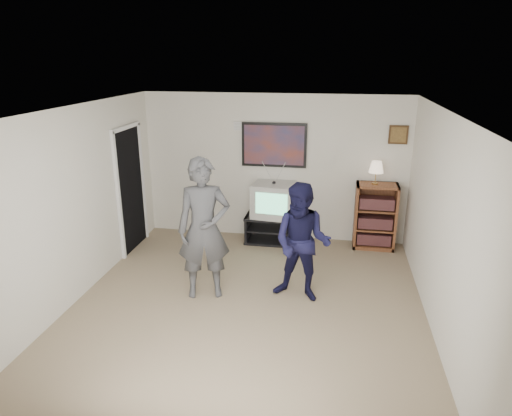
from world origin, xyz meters
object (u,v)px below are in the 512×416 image
(media_stand, at_px, (273,229))
(bookshelf, at_px, (375,216))
(crt_television, at_px, (274,200))
(person_short, at_px, (302,243))
(person_tall, at_px, (204,229))

(media_stand, distance_m, bookshelf, 1.72)
(crt_television, xyz_separation_m, person_short, (0.62, -1.86, 0.03))
(bookshelf, xyz_separation_m, person_tall, (-2.34, -2.02, 0.39))
(person_tall, xyz_separation_m, person_short, (1.27, 0.12, -0.15))
(crt_television, bearing_deg, media_stand, -174.02)
(person_short, bearing_deg, crt_television, 119.80)
(bookshelf, distance_m, person_tall, 3.12)
(crt_television, relative_size, bookshelf, 0.62)
(media_stand, relative_size, crt_television, 1.39)
(bookshelf, bearing_deg, person_tall, -139.16)
(crt_television, bearing_deg, person_short, -65.53)
(person_tall, bearing_deg, media_stand, 54.93)
(crt_television, distance_m, person_short, 1.96)
(person_tall, relative_size, person_short, 1.19)
(crt_television, height_order, person_short, person_short)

